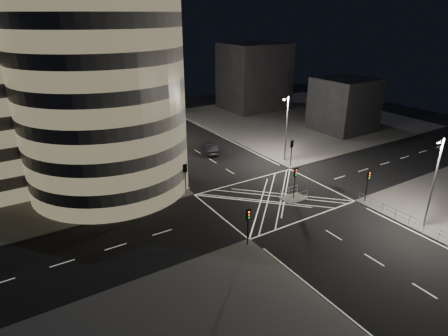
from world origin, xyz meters
TOP-DOWN VIEW (x-y plane):
  - ground at (0.00, 0.00)m, footprint 120.00×120.00m
  - sidewalk_far_right at (29.00, 27.00)m, footprint 42.00×42.00m
  - central_island at (2.00, -1.50)m, footprint 3.00×2.00m
  - office_tower_curved at (-20.74, 18.74)m, footprint 30.00×29.00m
  - office_block_rear at (-22.00, 42.00)m, footprint 24.00×16.00m
  - building_right_far at (26.00, 40.00)m, footprint 14.00×12.00m
  - building_right_near at (30.00, 16.00)m, footprint 10.00×10.00m
  - building_far_end at (-4.00, 58.00)m, footprint 18.00×8.00m
  - tree_a at (-10.50, 9.00)m, footprint 3.76×3.76m
  - tree_b at (-10.50, 15.00)m, footprint 5.19×5.19m
  - tree_c at (-10.50, 21.00)m, footprint 4.08×4.08m
  - tree_d at (-10.50, 27.00)m, footprint 4.84×4.84m
  - tree_e at (-10.50, 33.00)m, footprint 3.52×3.52m
  - traffic_signal_fl at (-8.80, 6.80)m, footprint 0.55×0.22m
  - traffic_signal_nl at (-8.80, -6.80)m, footprint 0.55×0.22m
  - traffic_signal_fr at (8.80, 6.80)m, footprint 0.55×0.22m
  - traffic_signal_nr at (8.80, -6.80)m, footprint 0.55×0.22m
  - traffic_signal_island at (2.00, -1.50)m, footprint 0.55×0.22m
  - street_lamp_left_near at (-9.44, 12.00)m, footprint 1.25×0.25m
  - street_lamp_left_far at (-9.44, 30.00)m, footprint 1.25×0.25m
  - street_lamp_right_far at (9.44, 9.00)m, footprint 1.25×0.25m
  - street_lamp_right_near at (9.44, -14.00)m, footprint 1.25×0.25m
  - railing_near_right at (8.30, -12.15)m, footprint 0.06×11.70m
  - railing_island_south at (2.00, -2.40)m, footprint 2.80×0.06m
  - railing_island_north at (2.00, -0.60)m, footprint 2.80×0.06m
  - sedan at (1.50, 18.28)m, footprint 3.23×5.50m

SIDE VIEW (x-z plane):
  - ground at x=0.00m, z-range 0.00..0.00m
  - sidewalk_far_right at x=29.00m, z-range 0.00..0.15m
  - central_island at x=2.00m, z-range 0.00..0.15m
  - railing_near_right at x=8.30m, z-range 0.15..1.25m
  - railing_island_south at x=2.00m, z-range 0.15..1.25m
  - railing_island_north at x=2.00m, z-range 0.15..1.25m
  - sedan at x=1.50m, z-range 0.00..1.71m
  - traffic_signal_fl at x=-8.80m, z-range 0.91..4.91m
  - traffic_signal_nl at x=-8.80m, z-range 0.91..4.91m
  - traffic_signal_fr at x=8.80m, z-range 0.91..4.91m
  - traffic_signal_nr at x=8.80m, z-range 0.91..4.91m
  - traffic_signal_island at x=2.00m, z-range 0.91..4.91m
  - tree_e at x=-10.50m, z-range 1.21..7.42m
  - tree_a at x=-10.50m, z-range 1.40..8.26m
  - tree_b at x=-10.50m, z-range 1.04..8.82m
  - tree_c at x=-10.50m, z-range 1.42..8.67m
  - building_right_near at x=30.00m, z-range 0.15..10.15m
  - tree_d at x=-10.50m, z-range 1.33..9.27m
  - street_lamp_left_near at x=-9.44m, z-range 0.54..10.54m
  - street_lamp_left_far at x=-9.44m, z-range 0.54..10.54m
  - street_lamp_right_far at x=9.44m, z-range 0.54..10.54m
  - street_lamp_right_near at x=9.44m, z-range 0.54..10.54m
  - building_right_far at x=26.00m, z-range 0.15..15.15m
  - building_far_end at x=-4.00m, z-range 0.00..18.00m
  - office_block_rear at x=-22.00m, z-range 0.15..22.15m
  - office_tower_curved at x=-20.74m, z-range -0.95..26.25m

